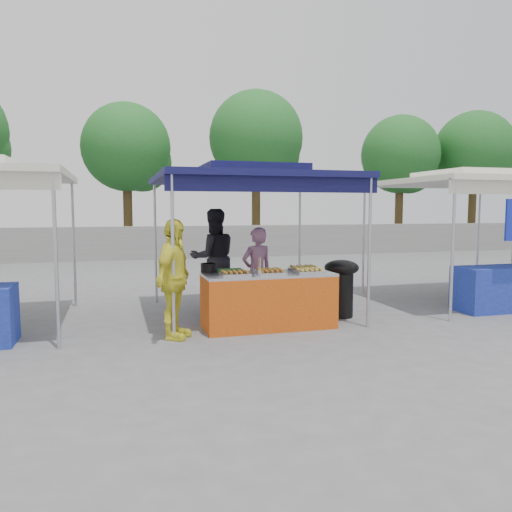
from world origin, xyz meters
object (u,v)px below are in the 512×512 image
object	(u,v)px
cooking_pot	(208,268)
wok_burner	(341,283)
helper_man	(214,258)
customer_person	(174,279)
vendor_table	(268,300)
vendor_woman	(257,273)

from	to	relation	value
cooking_pot	wok_burner	distance (m)	2.31
helper_man	wok_burner	bearing A→B (deg)	138.83
cooking_pot	wok_burner	size ratio (longest dim) A/B	0.25
wok_burner	customer_person	bearing A→B (deg)	-152.47
cooking_pot	vendor_table	bearing A→B (deg)	-22.14
vendor_table	vendor_woman	distance (m)	0.81
customer_person	helper_man	bearing A→B (deg)	4.13
helper_man	vendor_table	bearing A→B (deg)	101.49
wok_burner	vendor_woman	world-z (taller)	vendor_woman
cooking_pot	helper_man	bearing A→B (deg)	76.07
wok_burner	customer_person	distance (m)	2.98
wok_burner	vendor_woman	bearing A→B (deg)	-179.07
cooking_pot	customer_person	distance (m)	0.87
helper_man	vendor_woman	bearing A→B (deg)	110.96
vendor_woman	customer_person	world-z (taller)	customer_person
vendor_table	helper_man	distance (m)	2.01
vendor_woman	cooking_pot	bearing A→B (deg)	9.04
vendor_table	cooking_pot	world-z (taller)	cooking_pot
vendor_table	cooking_pot	distance (m)	1.06
wok_burner	vendor_woman	distance (m)	1.45
vendor_woman	helper_man	size ratio (longest dim) A/B	0.83
wok_burner	vendor_table	bearing A→B (deg)	-149.91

